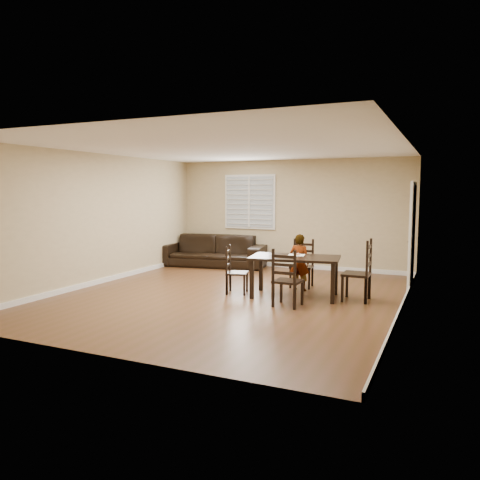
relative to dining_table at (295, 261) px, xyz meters
The scene contains 11 objects.
ground 1.34m from the dining_table, 160.68° to the right, with size 7.00×7.00×0.00m, color #55311D.
room 1.58m from the dining_table, 168.96° to the right, with size 6.04×7.04×2.72m.
dining_table is the anchor object (origin of this frame).
chair_near 1.03m from the dining_table, 98.17° to the left, with size 0.47×0.44×0.96m.
chair_far 0.87m from the dining_table, 83.12° to the right, with size 0.47×0.44×0.98m.
chair_left 1.23m from the dining_table, behind, with size 0.47×0.49×0.90m.
chair_right 1.23m from the dining_table, ahead, with size 0.47×0.50×1.09m.
child 0.59m from the dining_table, 98.54° to the left, with size 0.40×0.26×1.10m, color gray.
napkin 0.20m from the dining_table, 98.54° to the left, with size 0.30×0.30×0.00m, color beige.
donut 0.21m from the dining_table, 92.20° to the left, with size 0.09×0.09×0.03m.
sofa 3.95m from the dining_table, 139.58° to the left, with size 2.71×1.06×0.79m, color black.
Camera 1 is at (3.64, -7.70, 1.93)m, focal length 35.00 mm.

